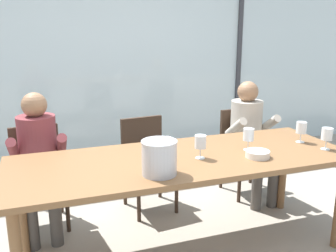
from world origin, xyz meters
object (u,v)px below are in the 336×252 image
at_px(ice_bucket_primary, 159,157).
at_px(wine_glass_center_pour, 200,143).
at_px(person_maroon_top, 39,154).
at_px(tasting_bowl, 258,154).
at_px(chair_left_of_center, 146,156).
at_px(wine_glass_by_left_taster, 327,135).
at_px(wine_glass_near_bucket, 249,136).
at_px(chair_near_curtain, 38,169).
at_px(dining_table, 184,166).
at_px(wine_glass_by_right_taster, 301,129).
at_px(person_beige_jumper, 250,132).
at_px(chair_center, 242,144).

xyz_separation_m(ice_bucket_primary, wine_glass_center_pour, (0.38, 0.20, 0.00)).
distance_m(person_maroon_top, tasting_bowl, 1.79).
bearing_deg(wine_glass_center_pour, ice_bucket_primary, -152.62).
relative_size(chair_left_of_center, wine_glass_by_left_taster, 5.00).
relative_size(wine_glass_by_left_taster, wine_glass_near_bucket, 1.00).
height_order(chair_left_of_center, tasting_bowl, chair_left_of_center).
distance_m(chair_near_curtain, person_maroon_top, 0.21).
relative_size(dining_table, wine_glass_by_right_taster, 14.64).
height_order(dining_table, ice_bucket_primary, ice_bucket_primary).
relative_size(chair_near_curtain, wine_glass_near_bucket, 5.00).
height_order(person_maroon_top, wine_glass_center_pour, person_maroon_top).
bearing_deg(chair_near_curtain, tasting_bowl, -38.88).
bearing_deg(ice_bucket_primary, tasting_bowl, 5.41).
distance_m(dining_table, wine_glass_by_left_taster, 1.15).
xyz_separation_m(person_beige_jumper, wine_glass_by_right_taster, (0.04, -0.71, 0.22)).
xyz_separation_m(person_beige_jumper, tasting_bowl, (-0.51, -0.92, 0.13)).
distance_m(ice_bucket_primary, wine_glass_by_left_taster, 1.39).
relative_size(wine_glass_by_left_taster, wine_glass_by_right_taster, 1.00).
relative_size(person_beige_jumper, tasting_bowl, 6.70).
height_order(chair_center, wine_glass_near_bucket, wine_glass_near_bucket).
bearing_deg(ice_bucket_primary, person_maroon_top, 126.59).
xyz_separation_m(chair_near_curtain, tasting_bowl, (1.55, -1.05, 0.30)).
height_order(dining_table, wine_glass_by_left_taster, wine_glass_by_left_taster).
xyz_separation_m(dining_table, wine_glass_by_right_taster, (1.06, 0.02, 0.19)).
bearing_deg(ice_bucket_primary, person_beige_jumper, 37.68).
relative_size(ice_bucket_primary, wine_glass_center_pour, 1.36).
bearing_deg(chair_near_curtain, ice_bucket_primary, -60.63).
bearing_deg(person_beige_jumper, tasting_bowl, -118.55).
relative_size(person_maroon_top, wine_glass_by_right_taster, 6.84).
bearing_deg(chair_near_curtain, wine_glass_center_pour, -43.91).
relative_size(person_beige_jumper, wine_glass_by_left_taster, 6.84).
distance_m(dining_table, ice_bucket_primary, 0.43).
relative_size(chair_left_of_center, wine_glass_near_bucket, 5.00).
bearing_deg(wine_glass_near_bucket, ice_bucket_primary, -163.05).
bearing_deg(ice_bucket_primary, chair_near_curtain, 124.11).
bearing_deg(tasting_bowl, wine_glass_center_pour, 163.46).
height_order(chair_center, tasting_bowl, chair_center).
height_order(chair_center, wine_glass_by_right_taster, wine_glass_by_right_taster).
distance_m(chair_left_of_center, person_beige_jumper, 1.08).
xyz_separation_m(ice_bucket_primary, tasting_bowl, (0.79, 0.07, -0.09)).
distance_m(dining_table, wine_glass_by_right_taster, 1.07).
xyz_separation_m(dining_table, chair_near_curtain, (-1.04, 0.86, -0.20)).
bearing_deg(chair_left_of_center, wine_glass_center_pour, -86.97).
bearing_deg(person_maroon_top, wine_glass_center_pour, -35.23).
height_order(chair_left_of_center, person_maroon_top, person_maroon_top).
relative_size(chair_center, wine_glass_near_bucket, 5.00).
relative_size(ice_bucket_primary, wine_glass_by_left_taster, 1.36).
distance_m(chair_center, wine_glass_by_right_taster, 0.95).
bearing_deg(chair_center, chair_near_curtain, 179.68).
distance_m(person_maroon_top, wine_glass_by_right_taster, 2.20).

